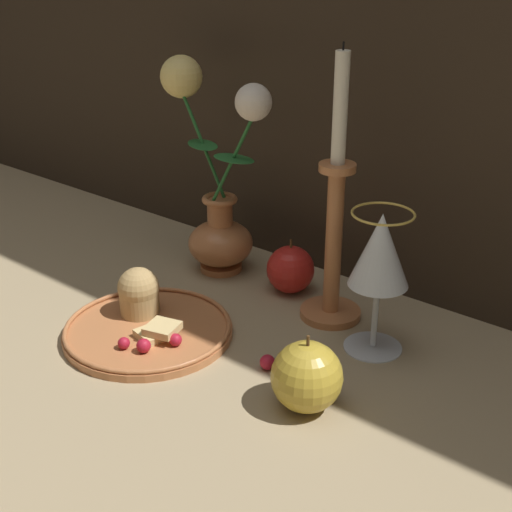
% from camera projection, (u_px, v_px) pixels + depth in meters
% --- Properties ---
extents(ground_plane, '(2.40, 2.40, 0.00)m').
position_uv_depth(ground_plane, '(236.00, 327.00, 0.96)').
color(ground_plane, '#9E8966').
rests_on(ground_plane, ground).
extents(vase, '(0.22, 0.10, 0.32)m').
position_uv_depth(vase, '(216.00, 193.00, 1.08)').
color(vase, '#B77042').
rests_on(vase, ground_plane).
extents(plate_with_pastries, '(0.22, 0.22, 0.08)m').
position_uv_depth(plate_with_pastries, '(146.00, 320.00, 0.94)').
color(plate_with_pastries, '#B77042').
rests_on(plate_with_pastries, ground_plane).
extents(wine_glass, '(0.08, 0.08, 0.19)m').
position_uv_depth(wine_glass, '(380.00, 256.00, 0.86)').
color(wine_glass, silver).
rests_on(wine_glass, ground_plane).
extents(candlestick, '(0.08, 0.08, 0.37)m').
position_uv_depth(candlestick, '(334.00, 234.00, 0.94)').
color(candlestick, '#B77042').
rests_on(candlestick, ground_plane).
extents(apple_beside_vase, '(0.08, 0.08, 0.09)m').
position_uv_depth(apple_beside_vase, '(307.00, 377.00, 0.78)').
color(apple_beside_vase, '#B2932D').
rests_on(apple_beside_vase, ground_plane).
extents(apple_near_glass, '(0.07, 0.07, 0.08)m').
position_uv_depth(apple_near_glass, '(290.00, 269.00, 1.04)').
color(apple_near_glass, red).
rests_on(apple_near_glass, ground_plane).
extents(berry_near_plate, '(0.01, 0.01, 0.01)m').
position_uv_depth(berry_near_plate, '(140.00, 280.00, 1.07)').
color(berry_near_plate, '#AD192D').
rests_on(berry_near_plate, ground_plane).
extents(berry_front_center, '(0.02, 0.02, 0.02)m').
position_uv_depth(berry_front_center, '(267.00, 362.00, 0.86)').
color(berry_front_center, '#AD192D').
rests_on(berry_front_center, ground_plane).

